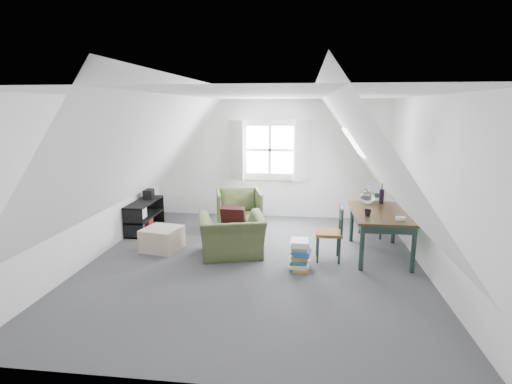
# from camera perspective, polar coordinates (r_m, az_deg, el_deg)

# --- Properties ---
(floor) EXTENTS (5.50, 5.50, 0.00)m
(floor) POSITION_cam_1_polar(r_m,az_deg,el_deg) (6.19, -0.32, -10.14)
(floor) COLOR #46454A
(floor) RESTS_ON ground
(ceiling) EXTENTS (5.50, 5.50, 0.00)m
(ceiling) POSITION_cam_1_polar(r_m,az_deg,el_deg) (5.73, -0.36, 13.68)
(ceiling) COLOR white
(ceiling) RESTS_ON wall_back
(wall_back) EXTENTS (5.00, 0.00, 5.00)m
(wall_back) POSITION_cam_1_polar(r_m,az_deg,el_deg) (8.53, 2.01, 4.71)
(wall_back) COLOR white
(wall_back) RESTS_ON ground
(wall_front) EXTENTS (5.00, 0.00, 5.00)m
(wall_front) POSITION_cam_1_polar(r_m,az_deg,el_deg) (3.21, -6.63, -7.79)
(wall_front) COLOR white
(wall_front) RESTS_ON ground
(wall_left) EXTENTS (0.00, 5.50, 5.50)m
(wall_left) POSITION_cam_1_polar(r_m,az_deg,el_deg) (6.62, -22.34, 1.70)
(wall_left) COLOR white
(wall_left) RESTS_ON ground
(wall_right) EXTENTS (0.00, 5.50, 5.50)m
(wall_right) POSITION_cam_1_polar(r_m,az_deg,el_deg) (6.05, 23.86, 0.66)
(wall_right) COLOR white
(wall_right) RESTS_ON ground
(slope_left) EXTENTS (3.19, 5.50, 4.48)m
(slope_left) POSITION_cam_1_polar(r_m,az_deg,el_deg) (6.15, -14.92, 6.40)
(slope_left) COLOR white
(slope_left) RESTS_ON wall_left
(slope_right) EXTENTS (3.19, 5.50, 4.48)m
(slope_right) POSITION_cam_1_polar(r_m,az_deg,el_deg) (5.77, 15.20, 6.05)
(slope_right) COLOR white
(slope_right) RESTS_ON wall_right
(dormer_window) EXTENTS (1.71, 0.35, 1.30)m
(dormer_window) POSITION_cam_1_polar(r_m,az_deg,el_deg) (8.44, 1.97, 6.00)
(dormer_window) COLOR white
(dormer_window) RESTS_ON wall_back
(skylight) EXTENTS (0.35, 0.75, 0.47)m
(skylight) POSITION_cam_1_polar(r_m,az_deg,el_deg) (7.06, 13.72, 6.89)
(skylight) COLOR white
(skylight) RESTS_ON slope_right
(armchair_near) EXTENTS (1.20, 1.11, 0.65)m
(armchair_near) POSITION_cam_1_polar(r_m,az_deg,el_deg) (6.52, -3.45, -8.98)
(armchair_near) COLOR #424D29
(armchair_near) RESTS_ON floor
(armchair_far) EXTENTS (1.01, 1.03, 0.78)m
(armchair_far) POSITION_cam_1_polar(r_m,az_deg,el_deg) (7.87, -2.45, -5.24)
(armchair_far) COLOR #424D29
(armchair_far) RESTS_ON floor
(throw_pillow) EXTENTS (0.40, 0.25, 0.40)m
(throw_pillow) POSITION_cam_1_polar(r_m,az_deg,el_deg) (6.48, -3.27, -3.70)
(throw_pillow) COLOR #3A0F13
(throw_pillow) RESTS_ON armchair_near
(ottoman) EXTENTS (0.66, 0.66, 0.38)m
(ottoman) POSITION_cam_1_polar(r_m,az_deg,el_deg) (6.86, -13.27, -6.53)
(ottoman) COLOR tan
(ottoman) RESTS_ON floor
(dining_table) EXTENTS (0.87, 1.46, 0.73)m
(dining_table) POSITION_cam_1_polar(r_m,az_deg,el_deg) (6.60, 17.35, -3.48)
(dining_table) COLOR black
(dining_table) RESTS_ON floor
(demijohn) EXTENTS (0.24, 0.24, 0.34)m
(demijohn) POSITION_cam_1_polar(r_m,az_deg,el_deg) (6.95, 15.61, -0.60)
(demijohn) COLOR silver
(demijohn) RESTS_ON dining_table
(vase_twigs) EXTENTS (0.08, 0.09, 0.61)m
(vase_twigs) POSITION_cam_1_polar(r_m,az_deg,el_deg) (7.09, 17.49, -0.51)
(vase_twigs) COLOR black
(vase_twigs) RESTS_ON dining_table
(cup) EXTENTS (0.13, 0.13, 0.10)m
(cup) POSITION_cam_1_polar(r_m,az_deg,el_deg) (6.25, 15.63, -3.33)
(cup) COLOR black
(cup) RESTS_ON dining_table
(paper_box) EXTENTS (0.13, 0.09, 0.04)m
(paper_box) POSITION_cam_1_polar(r_m,az_deg,el_deg) (6.19, 19.97, -3.56)
(paper_box) COLOR white
(paper_box) RESTS_ON dining_table
(dining_chair_far) EXTENTS (0.40, 0.40, 0.86)m
(dining_chair_far) POSITION_cam_1_polar(r_m,az_deg,el_deg) (7.55, 16.11, -2.95)
(dining_chair_far) COLOR brown
(dining_chair_far) RESTS_ON floor
(dining_chair_near) EXTENTS (0.40, 0.40, 0.86)m
(dining_chair_near) POSITION_cam_1_polar(r_m,az_deg,el_deg) (6.29, 10.64, -5.64)
(dining_chair_near) COLOR brown
(dining_chair_near) RESTS_ON floor
(media_shelf) EXTENTS (0.37, 1.12, 0.57)m
(media_shelf) POSITION_cam_1_polar(r_m,az_deg,el_deg) (7.97, -15.70, -3.54)
(media_shelf) COLOR black
(media_shelf) RESTS_ON floor
(electronics_box) EXTENTS (0.20, 0.26, 0.19)m
(electronics_box) POSITION_cam_1_polar(r_m,az_deg,el_deg) (8.13, -15.09, -0.31)
(electronics_box) COLOR black
(electronics_box) RESTS_ON media_shelf
(magazine_stack) EXTENTS (0.33, 0.39, 0.44)m
(magazine_stack) POSITION_cam_1_polar(r_m,az_deg,el_deg) (5.92, 6.32, -8.93)
(magazine_stack) COLOR #B29933
(magazine_stack) RESTS_ON floor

